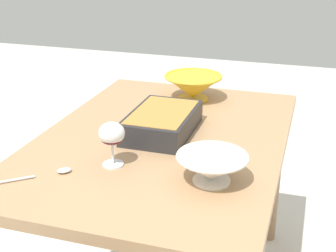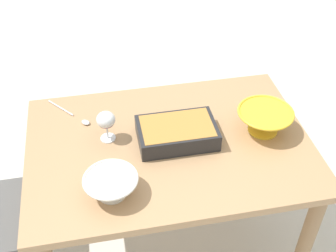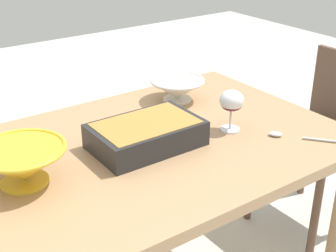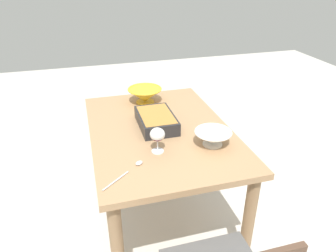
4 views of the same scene
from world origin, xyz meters
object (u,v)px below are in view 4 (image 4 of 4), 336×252
at_px(casserole_dish, 156,120).
at_px(small_bowl, 213,137).
at_px(dining_table, 160,143).
at_px(mixing_bowl, 145,95).
at_px(serving_spoon, 131,169).
at_px(wine_glass, 157,136).

relative_size(casserole_dish, small_bowl, 1.61).
distance_m(dining_table, casserole_dish, 0.16).
height_order(dining_table, small_bowl, small_bowl).
bearing_deg(mixing_bowl, casserole_dish, 177.89).
relative_size(mixing_bowl, serving_spoon, 1.08).
bearing_deg(casserole_dish, wine_glass, 167.45).
bearing_deg(small_bowl, mixing_bowl, 18.79).
bearing_deg(dining_table, serving_spoon, 147.54).
relative_size(dining_table, small_bowl, 5.83).
height_order(mixing_bowl, small_bowl, mixing_bowl).
distance_m(wine_glass, small_bowl, 0.33).
distance_m(dining_table, wine_glass, 0.35).
bearing_deg(serving_spoon, mixing_bowl, -17.13).
bearing_deg(small_bowl, dining_table, 41.56).
bearing_deg(small_bowl, wine_glass, 87.73).
bearing_deg(wine_glass, casserole_dish, -12.55).
bearing_deg(serving_spoon, small_bowl, -76.10).
xyz_separation_m(dining_table, small_bowl, (-0.28, -0.25, 0.16)).
xyz_separation_m(dining_table, wine_glass, (-0.26, 0.08, 0.21)).
distance_m(wine_glass, casserole_dish, 0.31).
bearing_deg(mixing_bowl, dining_table, 179.62).
xyz_separation_m(wine_glass, mixing_bowl, (0.70, -0.08, -0.04)).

